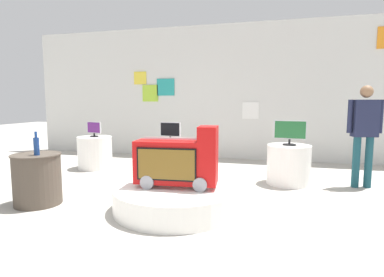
{
  "coord_description": "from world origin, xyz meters",
  "views": [
    {
      "loc": [
        1.37,
        -3.65,
        1.44
      ],
      "look_at": [
        0.07,
        1.21,
        0.84
      ],
      "focal_mm": 29.47,
      "sensor_mm": 36.0,
      "label": 1
    }
  ],
  "objects_px": {
    "main_display_pedestal": "(176,198)",
    "bottle_on_side_table": "(36,146)",
    "display_pedestal_center_rear": "(289,164)",
    "side_table_round": "(37,179)",
    "tv_on_center_rear": "(290,131)",
    "novelty_firetruck_tv": "(178,162)",
    "shopper_browsing_near_truck": "(364,128)",
    "tv_on_right_rear": "(170,131)",
    "display_pedestal_left_rear": "(95,152)",
    "tv_on_left_rear": "(94,129)",
    "display_pedestal_right_rear": "(170,159)"
  },
  "relations": [
    {
      "from": "display_pedestal_left_rear",
      "to": "bottle_on_side_table",
      "type": "height_order",
      "value": "bottle_on_side_table"
    },
    {
      "from": "tv_on_right_rear",
      "to": "shopper_browsing_near_truck",
      "type": "distance_m",
      "value": 3.35
    },
    {
      "from": "display_pedestal_center_rear",
      "to": "tv_on_right_rear",
      "type": "xyz_separation_m",
      "value": [
        -2.17,
        -0.01,
        0.53
      ]
    },
    {
      "from": "main_display_pedestal",
      "to": "display_pedestal_left_rear",
      "type": "distance_m",
      "value": 3.24
    },
    {
      "from": "display_pedestal_center_rear",
      "to": "side_table_round",
      "type": "relative_size",
      "value": 1.04
    },
    {
      "from": "main_display_pedestal",
      "to": "tv_on_center_rear",
      "type": "xyz_separation_m",
      "value": [
        1.49,
        1.76,
        0.77
      ]
    },
    {
      "from": "shopper_browsing_near_truck",
      "to": "side_table_round",
      "type": "bearing_deg",
      "value": -155.1
    },
    {
      "from": "novelty_firetruck_tv",
      "to": "display_pedestal_center_rear",
      "type": "height_order",
      "value": "novelty_firetruck_tv"
    },
    {
      "from": "novelty_firetruck_tv",
      "to": "display_pedestal_right_rear",
      "type": "distance_m",
      "value": 1.93
    },
    {
      "from": "tv_on_left_rear",
      "to": "shopper_browsing_near_truck",
      "type": "distance_m",
      "value": 5.17
    },
    {
      "from": "novelty_firetruck_tv",
      "to": "display_pedestal_center_rear",
      "type": "xyz_separation_m",
      "value": [
        1.46,
        1.77,
        -0.3
      ]
    },
    {
      "from": "tv_on_center_rear",
      "to": "bottle_on_side_table",
      "type": "xyz_separation_m",
      "value": [
        -3.35,
        -2.12,
        -0.08
      ]
    },
    {
      "from": "tv_on_right_rear",
      "to": "side_table_round",
      "type": "distance_m",
      "value": 2.46
    },
    {
      "from": "tv_on_center_rear",
      "to": "display_pedestal_right_rear",
      "type": "relative_size",
      "value": 0.78
    },
    {
      "from": "display_pedestal_left_rear",
      "to": "novelty_firetruck_tv",
      "type": "bearing_deg",
      "value": -39.07
    },
    {
      "from": "tv_on_right_rear",
      "to": "shopper_browsing_near_truck",
      "type": "relative_size",
      "value": 0.25
    },
    {
      "from": "display_pedestal_center_rear",
      "to": "shopper_browsing_near_truck",
      "type": "bearing_deg",
      "value": 3.69
    },
    {
      "from": "display_pedestal_left_rear",
      "to": "display_pedestal_center_rear",
      "type": "relative_size",
      "value": 0.98
    },
    {
      "from": "side_table_round",
      "to": "tv_on_right_rear",
      "type": "bearing_deg",
      "value": 58.5
    },
    {
      "from": "novelty_firetruck_tv",
      "to": "tv_on_right_rear",
      "type": "distance_m",
      "value": 1.91
    },
    {
      "from": "display_pedestal_center_rear",
      "to": "tv_on_right_rear",
      "type": "distance_m",
      "value": 2.23
    },
    {
      "from": "bottle_on_side_table",
      "to": "main_display_pedestal",
      "type": "bearing_deg",
      "value": 10.97
    },
    {
      "from": "main_display_pedestal",
      "to": "tv_on_left_rear",
      "type": "bearing_deg",
      "value": 140.78
    },
    {
      "from": "main_display_pedestal",
      "to": "side_table_round",
      "type": "relative_size",
      "value": 2.34
    },
    {
      "from": "display_pedestal_left_rear",
      "to": "tv_on_left_rear",
      "type": "relative_size",
      "value": 1.95
    },
    {
      "from": "tv_on_left_rear",
      "to": "bottle_on_side_table",
      "type": "height_order",
      "value": "bottle_on_side_table"
    },
    {
      "from": "bottle_on_side_table",
      "to": "tv_on_left_rear",
      "type": "bearing_deg",
      "value": 104.85
    },
    {
      "from": "tv_on_left_rear",
      "to": "tv_on_right_rear",
      "type": "xyz_separation_m",
      "value": [
        1.82,
        -0.29,
        0.01
      ]
    },
    {
      "from": "main_display_pedestal",
      "to": "novelty_firetruck_tv",
      "type": "relative_size",
      "value": 1.51
    },
    {
      "from": "display_pedestal_right_rear",
      "to": "shopper_browsing_near_truck",
      "type": "xyz_separation_m",
      "value": [
        3.35,
        0.08,
        0.65
      ]
    },
    {
      "from": "side_table_round",
      "to": "shopper_browsing_near_truck",
      "type": "distance_m",
      "value": 5.11
    },
    {
      "from": "main_display_pedestal",
      "to": "bottle_on_side_table",
      "type": "distance_m",
      "value": 2.02
    },
    {
      "from": "tv_on_right_rear",
      "to": "tv_on_left_rear",
      "type": "bearing_deg",
      "value": 171.05
    },
    {
      "from": "novelty_firetruck_tv",
      "to": "display_pedestal_center_rear",
      "type": "distance_m",
      "value": 2.32
    },
    {
      "from": "novelty_firetruck_tv",
      "to": "tv_on_center_rear",
      "type": "distance_m",
      "value": 2.31
    },
    {
      "from": "tv_on_center_rear",
      "to": "bottle_on_side_table",
      "type": "relative_size",
      "value": 1.73
    },
    {
      "from": "display_pedestal_right_rear",
      "to": "tv_on_right_rear",
      "type": "height_order",
      "value": "tv_on_right_rear"
    },
    {
      "from": "display_pedestal_center_rear",
      "to": "main_display_pedestal",
      "type": "bearing_deg",
      "value": -130.04
    },
    {
      "from": "tv_on_center_rear",
      "to": "display_pedestal_right_rear",
      "type": "bearing_deg",
      "value": -179.91
    },
    {
      "from": "tv_on_right_rear",
      "to": "bottle_on_side_table",
      "type": "height_order",
      "value": "tv_on_right_rear"
    },
    {
      "from": "display_pedestal_left_rear",
      "to": "tv_on_left_rear",
      "type": "distance_m",
      "value": 0.51
    },
    {
      "from": "tv_on_left_rear",
      "to": "side_table_round",
      "type": "bearing_deg",
      "value": -76.51
    },
    {
      "from": "tv_on_center_rear",
      "to": "shopper_browsing_near_truck",
      "type": "distance_m",
      "value": 1.18
    },
    {
      "from": "novelty_firetruck_tv",
      "to": "shopper_browsing_near_truck",
      "type": "height_order",
      "value": "shopper_browsing_near_truck"
    },
    {
      "from": "display_pedestal_center_rear",
      "to": "tv_on_left_rear",
      "type": "bearing_deg",
      "value": 176.06
    },
    {
      "from": "shopper_browsing_near_truck",
      "to": "tv_on_right_rear",
      "type": "bearing_deg",
      "value": -178.51
    },
    {
      "from": "tv_on_left_rear",
      "to": "display_pedestal_center_rear",
      "type": "xyz_separation_m",
      "value": [
        3.99,
        -0.27,
        -0.51
      ]
    },
    {
      "from": "main_display_pedestal",
      "to": "tv_on_right_rear",
      "type": "relative_size",
      "value": 3.99
    },
    {
      "from": "novelty_firetruck_tv",
      "to": "display_pedestal_center_rear",
      "type": "relative_size",
      "value": 1.49
    },
    {
      "from": "tv_on_center_rear",
      "to": "side_table_round",
      "type": "bearing_deg",
      "value": -149.03
    }
  ]
}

